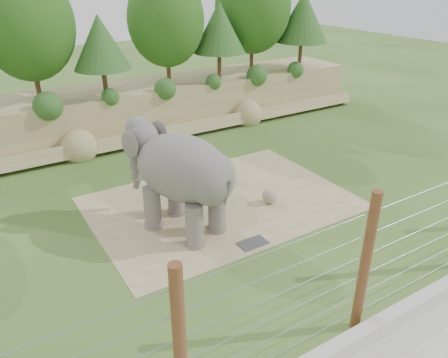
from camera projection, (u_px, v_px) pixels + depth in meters
ground at (255, 243)px, 14.88m from camera, size 90.00×90.00×0.00m
back_embankment at (127, 61)px, 23.09m from camera, size 30.00×5.52×8.77m
dirt_patch at (221, 202)px, 17.40m from camera, size 10.00×7.00×0.02m
drain_grate at (253, 243)px, 14.82m from camera, size 1.00×0.60×0.03m
elephant at (183, 182)px, 14.90m from camera, size 3.48×4.97×3.70m
stone_ball at (270, 196)px, 17.23m from camera, size 0.60×0.60×0.60m
retaining_wall at (371, 331)px, 10.95m from camera, size 26.00×0.35×0.50m
barrier_fence at (365, 264)px, 10.56m from camera, size 20.26×0.26×4.00m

